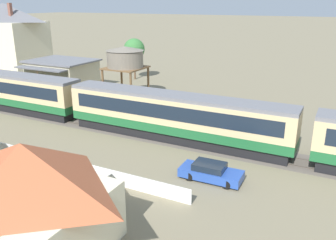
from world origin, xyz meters
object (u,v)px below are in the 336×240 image
at_px(passenger_train, 177,115).
at_px(yard_tree_0, 134,49).
at_px(parked_car_blue, 211,172).
at_px(station_building, 63,74).
at_px(station_house_grey_roof, 7,35).
at_px(water_tower, 125,58).
at_px(cottage_terracotta_roof, 27,195).

relative_size(passenger_train, yard_tree_0, 10.13).
bearing_deg(passenger_train, parked_car_blue, -47.12).
bearing_deg(station_building, yard_tree_0, 62.47).
height_order(station_building, station_house_grey_roof, station_house_grey_roof).
relative_size(station_house_grey_roof, water_tower, 2.18).
distance_m(station_building, parked_car_blue, 32.63).
relative_size(station_building, water_tower, 1.34).
distance_m(passenger_train, station_house_grey_roof, 48.51).
xyz_separation_m(station_house_grey_roof, parked_car_blue, (49.68, -25.11, -5.43)).
xyz_separation_m(passenger_train, parked_car_blue, (5.35, -5.76, -1.75)).
relative_size(water_tower, yard_tree_0, 1.04).
bearing_deg(water_tower, passenger_train, -39.17).
bearing_deg(water_tower, station_house_grey_roof, 163.29).
bearing_deg(station_building, water_tower, -4.14).
xyz_separation_m(cottage_terracotta_roof, yard_tree_0, (-17.26, 37.35, 1.86)).
bearing_deg(yard_tree_0, passenger_train, -49.90).
distance_m(passenger_train, yard_tree_0, 27.33).
xyz_separation_m(water_tower, parked_car_blue, (17.10, -15.33, -4.72)).
xyz_separation_m(station_house_grey_roof, water_tower, (32.58, -9.78, -0.72)).
xyz_separation_m(station_house_grey_roof, cottage_terracotta_roof, (44.06, -35.89, -3.10)).
distance_m(cottage_terracotta_roof, parked_car_blue, 12.37).
distance_m(cottage_terracotta_roof, yard_tree_0, 41.19).
distance_m(passenger_train, water_tower, 15.44).
bearing_deg(parked_car_blue, cottage_terracotta_roof, -118.95).
xyz_separation_m(parked_car_blue, yard_tree_0, (-22.88, 26.58, 4.19)).
distance_m(station_house_grey_roof, water_tower, 34.02).
relative_size(cottage_terracotta_roof, parked_car_blue, 1.84).
distance_m(station_building, yard_tree_0, 12.07).
distance_m(passenger_train, station_building, 25.21).
relative_size(station_building, parked_car_blue, 2.05).
relative_size(passenger_train, station_building, 7.25).
bearing_deg(station_building, passenger_train, -24.32).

